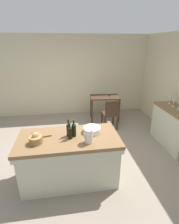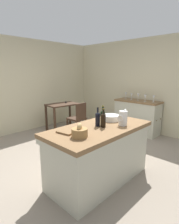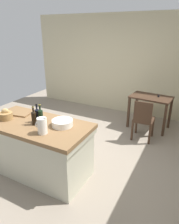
{
  "view_description": "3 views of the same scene",
  "coord_description": "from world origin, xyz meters",
  "views": [
    {
      "loc": [
        -0.26,
        -3.13,
        2.34
      ],
      "look_at": [
        0.27,
        0.35,
        0.89
      ],
      "focal_mm": 27.24,
      "sensor_mm": 36.0,
      "label": 1
    },
    {
      "loc": [
        -2.23,
        -2.37,
        1.69
      ],
      "look_at": [
        0.51,
        0.28,
        0.85
      ],
      "focal_mm": 29.14,
      "sensor_mm": 36.0,
      "label": 2
    },
    {
      "loc": [
        1.77,
        -2.74,
        2.19
      ],
      "look_at": [
        0.26,
        0.15,
        0.87
      ],
      "focal_mm": 32.57,
      "sensor_mm": 36.0,
      "label": 3
    }
  ],
  "objects": [
    {
      "name": "ground_plane",
      "position": [
        0.0,
        0.0,
        0.0
      ],
      "size": [
        6.76,
        6.76,
        0.0
      ],
      "primitive_type": "plane",
      "color": "gray"
    },
    {
      "name": "wall_back",
      "position": [
        0.0,
        2.6,
        1.3
      ],
      "size": [
        5.32,
        0.12,
        2.6
      ],
      "primitive_type": "cube",
      "color": "beige",
      "rests_on": "ground"
    },
    {
      "name": "wall_right",
      "position": [
        2.6,
        0.0,
        1.3
      ],
      "size": [
        0.12,
        5.2,
        2.6
      ],
      "primitive_type": "cube",
      "color": "beige",
      "rests_on": "ground"
    },
    {
      "name": "island_table",
      "position": [
        -0.24,
        -0.65,
        0.48
      ],
      "size": [
        1.69,
        0.84,
        0.88
      ],
      "color": "brown",
      "rests_on": "ground"
    },
    {
      "name": "side_cabinet",
      "position": [
        2.26,
        0.11,
        0.46
      ],
      "size": [
        0.52,
        1.25,
        0.92
      ],
      "color": "brown",
      "rests_on": "ground"
    },
    {
      "name": "writing_desk",
      "position": [
        0.97,
        1.82,
        0.65
      ],
      "size": [
        0.95,
        0.65,
        0.83
      ],
      "color": "#3D281C",
      "rests_on": "ground"
    },
    {
      "name": "wooden_chair",
      "position": [
        0.98,
        1.17,
        0.48
      ],
      "size": [
        0.41,
        0.41,
        0.89
      ],
      "color": "#3D281C",
      "rests_on": "ground"
    },
    {
      "name": "pitcher",
      "position": [
        0.07,
        -0.86,
        1.0
      ],
      "size": [
        0.17,
        0.13,
        0.27
      ],
      "color": "silver",
      "rests_on": "island_table"
    },
    {
      "name": "wash_bowl",
      "position": [
        0.18,
        -0.54,
        0.93
      ],
      "size": [
        0.31,
        0.31,
        0.09
      ],
      "primitive_type": "cylinder",
      "color": "silver",
      "rests_on": "island_table"
    },
    {
      "name": "bread_basket",
      "position": [
        -0.75,
        -0.76,
        0.95
      ],
      "size": [
        0.21,
        0.21,
        0.18
      ],
      "color": "olive",
      "rests_on": "island_table"
    },
    {
      "name": "cutting_board",
      "position": [
        -0.69,
        -0.49,
        0.89
      ],
      "size": [
        0.34,
        0.28,
        0.02
      ],
      "primitive_type": "cube",
      "rotation": [
        0.0,
        0.0,
        0.17
      ],
      "color": "brown",
      "rests_on": "island_table"
    },
    {
      "name": "wine_bottle_dark",
      "position": [
        -0.14,
        -0.63,
        1.01
      ],
      "size": [
        0.07,
        0.07,
        0.31
      ],
      "color": "black",
      "rests_on": "island_table"
    },
    {
      "name": "wine_bottle_amber",
      "position": [
        -0.23,
        -0.61,
        1.0
      ],
      "size": [
        0.07,
        0.07,
        0.29
      ],
      "color": "black",
      "rests_on": "island_table"
    },
    {
      "name": "wine_bottle_green",
      "position": [
        -0.21,
        -0.7,
        1.0
      ],
      "size": [
        0.07,
        0.07,
        0.29
      ],
      "color": "black",
      "rests_on": "island_table"
    },
    {
      "name": "wine_glass_far_left",
      "position": [
        2.28,
        -0.32,
        1.04
      ],
      "size": [
        0.07,
        0.07,
        0.18
      ],
      "color": "white",
      "rests_on": "side_cabinet"
    },
    {
      "name": "wine_glass_left",
      "position": [
        2.21,
        -0.12,
        1.05
      ],
      "size": [
        0.07,
        0.07,
        0.18
      ],
      "color": "white",
      "rests_on": "side_cabinet"
    },
    {
      "name": "wine_glass_middle",
      "position": [
        2.28,
        0.13,
        1.05
      ],
      "size": [
        0.07,
        0.07,
        0.19
      ],
      "color": "white",
      "rests_on": "side_cabinet"
    },
    {
      "name": "wine_glass_right",
      "position": [
        2.28,
        0.33,
        1.04
      ],
      "size": [
        0.07,
        0.07,
        0.18
      ],
      "color": "white",
      "rests_on": "side_cabinet"
    },
    {
      "name": "wine_glass_far_right",
      "position": [
        2.31,
        0.54,
        1.05
      ],
      "size": [
        0.07,
        0.07,
        0.19
      ],
      "color": "white",
      "rests_on": "side_cabinet"
    }
  ]
}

